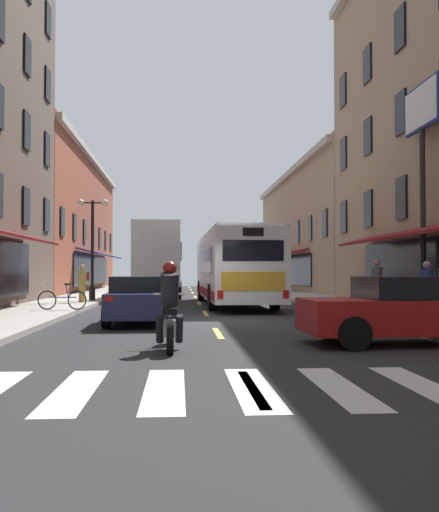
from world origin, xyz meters
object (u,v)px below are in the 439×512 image
box_truck (159,260)px  pedestrian_rear (377,284)px  sedan_far (415,309)px  motorcycle_rider (170,312)px  pedestrian_near (82,282)px  street_lamp_twin (92,244)px  bicycle_near (62,299)px  sedan_near (166,281)px  sedan_mid (142,299)px  transit_bus (233,267)px  pedestrian_mid (427,291)px  billboard_sign (422,140)px

box_truck → pedestrian_rear: bearing=-56.8°
sedan_far → motorcycle_rider: bearing=-174.4°
pedestrian_near → street_lamp_twin: 2.45m
sedan_far → bicycle_near: bearing=134.4°
pedestrian_near → bicycle_near: bearing=120.3°
sedan_near → motorcycle_rider: bearing=-88.6°
box_truck → sedan_mid: 15.27m
motorcycle_rider → bicycle_near: (-3.85, 9.46, -0.21)m
street_lamp_twin → transit_bus: bearing=-17.2°
motorcycle_rider → pedestrian_rear: size_ratio=1.20×
pedestrian_rear → sedan_far: bearing=-91.1°
sedan_mid → street_lamp_twin: size_ratio=0.94×
pedestrian_near → pedestrian_mid: pedestrian_near is taller
box_truck → sedan_far: bearing=-73.9°
transit_bus → street_lamp_twin: bearing=162.8°
sedan_near → pedestrian_rear: 25.22m
box_truck → pedestrian_near: (-3.05, -6.40, -1.07)m
bicycle_near → street_lamp_twin: 7.02m
pedestrian_mid → bicycle_near: bearing=25.5°
transit_bus → sedan_mid: (-3.38, -8.56, -0.97)m
transit_bus → motorcycle_rider: size_ratio=5.74×
motorcycle_rider → street_lamp_twin: bearing=103.3°
motorcycle_rider → pedestrian_mid: pedestrian_mid is taller
motorcycle_rider → pedestrian_mid: 7.45m
billboard_sign → pedestrian_near: size_ratio=4.66×
box_truck → bicycle_near: (-2.92, -11.34, -1.56)m
billboard_sign → sedan_mid: size_ratio=1.71×
pedestrian_near → sedan_near: bearing=-71.1°
sedan_far → street_lamp_twin: bearing=119.2°
sedan_near → bicycle_near: size_ratio=2.68×
transit_bus → sedan_near: 18.82m
transit_bus → motorcycle_rider: (-2.52, -14.16, -0.94)m
billboard_sign → street_lamp_twin: billboard_sign is taller
transit_bus → pedestrian_near: bearing=177.8°
sedan_near → pedestrian_mid: bearing=-75.9°
pedestrian_rear → sedan_mid: bearing=-145.5°
sedan_mid → pedestrian_mid: (7.40, -2.04, 0.27)m
pedestrian_mid → pedestrian_rear: bearing=-40.1°
billboard_sign → pedestrian_mid: billboard_sign is taller
box_truck → pedestrian_mid: (7.46, -17.25, -1.11)m
motorcycle_rider → pedestrian_rear: bearing=51.1°
billboard_sign → pedestrian_near: 14.74m
motorcycle_rider → pedestrian_rear: 11.16m
pedestrian_mid → street_lamp_twin: (-10.35, 12.56, 1.78)m
pedestrian_near → pedestrian_mid: 15.10m
box_truck → billboard_sign: bearing=-55.7°
transit_bus → sedan_mid: 9.25m
transit_bus → box_truck: size_ratio=1.60×
bicycle_near → street_lamp_twin: (0.04, 6.66, 2.23)m
bicycle_near → pedestrian_mid: pedestrian_mid is taller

